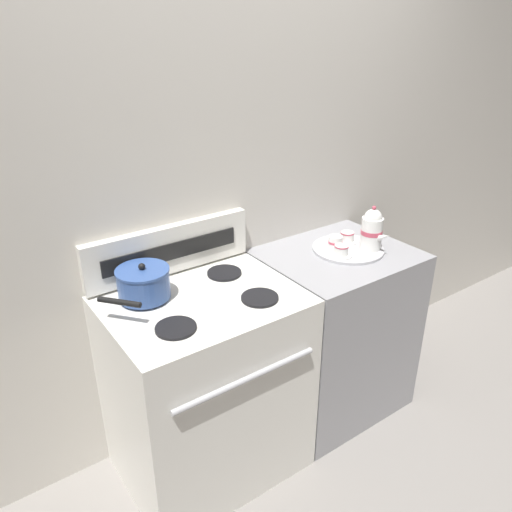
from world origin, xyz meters
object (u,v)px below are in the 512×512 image
Objects in this scene: teapot at (372,229)px; creamer_jug at (335,242)px; saucepan at (143,283)px; teacup_right at (347,237)px; stove at (207,386)px; teacup_left at (341,251)px; serving_tray at (347,249)px.

teapot is 3.13× the size of creamer_jug.
teapot is (1.10, -0.20, 0.04)m from saucepan.
teacup_right is (1.06, -0.08, -0.03)m from saucepan.
stove is 12.98× the size of creamer_jug.
saucepan is 1.12m from teapot.
teacup_left is at bearing -11.28° from saucepan.
serving_tray is (0.82, 0.01, 0.45)m from stove.
teacup_right is (0.04, 0.05, 0.03)m from serving_tray.
teapot is at bearing -10.37° from saucepan.
teacup_left is at bearing -143.82° from teacup_right.
teacup_left is (0.73, -0.05, 0.49)m from stove.
serving_tray is (1.02, -0.13, -0.07)m from saucepan.
serving_tray is at bearing -33.36° from creamer_jug.
teacup_right is at bearing -4.42° from saucepan.
teapot is 2.16× the size of teacup_right.
teacup_left and teacup_right have the same top height.
stove is 1.00m from teacup_right.
creamer_jug is at bearing 141.74° from teapot.
teapot is (0.91, -0.07, 0.56)m from stove.
teacup_right is at bearing 3.45° from stove.
saucepan reaches higher than serving_tray.
saucepan is at bearing 175.58° from teacup_right.
saucepan is 3.12× the size of teacup_left.
stove is at bearing 176.11° from teacup_left.
stove is at bearing -179.64° from serving_tray.
teapot is at bearing -4.25° from stove.
saucepan reaches higher than teacup_right.
teacup_right reaches higher than stove.
saucepan is at bearing 169.63° from teapot.
creamer_jug is (-0.09, -0.01, 0.00)m from teacup_right.
teacup_right is 1.45× the size of creamer_jug.
teacup_left is at bearing 174.29° from teapot.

